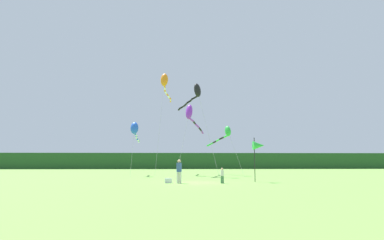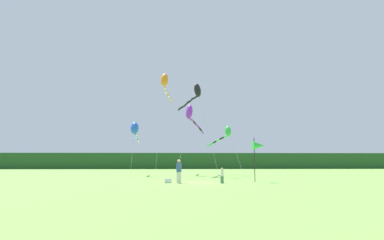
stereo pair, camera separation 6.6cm
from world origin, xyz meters
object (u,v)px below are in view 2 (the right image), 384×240
Objects in this scene: person_adult at (179,170)px; kite_orange at (165,82)px; cooler_box at (168,181)px; kite_green at (225,134)px; kite_black at (196,93)px; banner_flag_pole at (258,146)px; kite_blue at (135,129)px; kite_purple at (191,115)px; person_child at (222,175)px.

person_adult is 0.14× the size of kite_orange.
kite_green is at bearing 64.91° from cooler_box.
kite_green is 0.78× the size of kite_black.
banner_flag_pole is (6.30, 1.31, 1.85)m from person_adult.
kite_blue is 0.59× the size of kite_black.
banner_flag_pole is at bearing -64.98° from kite_purple.
person_adult is at bearing -168.24° from banner_flag_pole.
kite_green is at bearing 26.23° from kite_purple.
kite_orange is (-3.11, 5.30, 4.98)m from kite_purple.
person_adult is 1.53× the size of person_child.
cooler_box is 0.07× the size of kite_green.
person_child is at bearing -5.96° from person_adult.
person_child is 13.68m from kite_purple.
kite_orange is at bearing 93.14° from cooler_box.
kite_orange reaches higher than cooler_box.
person_adult is 0.17× the size of kite_black.
person_adult is 13.19m from kite_purple.
kite_black is (-1.22, 11.92, 8.55)m from person_child.
kite_blue is (-4.86, 12.68, 4.18)m from person_adult.
kite_green is (10.35, 1.15, -0.35)m from kite_blue.
kite_orange reaches higher than kite_green.
kite_blue is at bearing 172.06° from kite_purple.
person_adult is 15.36m from kite_green.
kite_purple is (1.40, 11.81, 5.72)m from person_adult.
person_adult is at bearing -84.29° from kite_orange.
cooler_box is 13.32m from kite_purple.
kite_orange is 10.49m from kite_green.
cooler_box is 20.31m from kite_orange.
cooler_box is 15.53m from kite_green.
cooler_box is 7.63m from banner_flag_pole.
kite_blue is (-6.26, 0.87, -1.54)m from kite_purple.
kite_black is (-3.57, -2.23, 4.40)m from kite_green.
kite_green reaches higher than person_adult.
kite_black is at bearing -9.09° from kite_blue.
kite_black is (2.72, 11.20, 9.01)m from cooler_box.
person_child is (3.15, -0.33, -0.34)m from person_adult.
person_child is 0.09× the size of kite_orange.
person_child is 14.94m from kite_green.
kite_blue is at bearing 170.91° from kite_black.
kite_orange is 1.61× the size of kite_green.
kite_orange reaches higher than person_adult.
cooler_box is (-0.80, 0.40, -0.80)m from person_adult.
kite_orange is (-0.92, 16.72, 11.49)m from cooler_box.
kite_orange reaches higher than banner_flag_pole.
person_child is at bearing -10.43° from cooler_box.
person_adult is 0.50× the size of banner_flag_pole.
kite_blue reaches higher than person_child.
kite_black is at bearing 95.84° from person_child.
kite_orange reaches higher than person_child.
kite_blue is 7.97m from kite_black.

